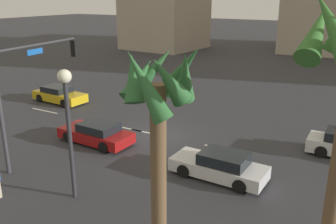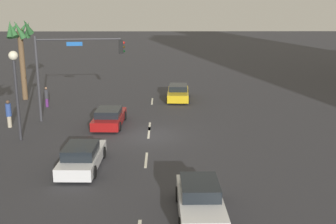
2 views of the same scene
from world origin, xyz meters
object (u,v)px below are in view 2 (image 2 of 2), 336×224
object	(u,v)px
car_5	(82,157)
pedestrian_1	(9,113)
streetlamp	(15,78)
car_3	(200,200)
palm_tree_1	(20,40)
traffic_signal	(68,63)
pedestrian_0	(47,96)
car_0	(109,117)
car_2	(178,93)

from	to	relation	value
car_5	pedestrian_1	size ratio (longest dim) A/B	2.40
streetlamp	pedestrian_1	bearing A→B (deg)	30.66
pedestrian_1	streetlamp	bearing A→B (deg)	-149.34
car_3	palm_tree_1	distance (m)	25.89
traffic_signal	palm_tree_1	xyz separation A→B (m)	(6.97, 5.62, 1.07)
palm_tree_1	traffic_signal	bearing A→B (deg)	-141.13
car_5	streetlamp	world-z (taller)	streetlamp
pedestrian_1	palm_tree_1	distance (m)	9.95
car_5	streetlamp	size ratio (longest dim) A/B	0.82
streetlamp	pedestrian_0	world-z (taller)	streetlamp
pedestrian_0	car_0	bearing A→B (deg)	-133.68
streetlamp	palm_tree_1	distance (m)	12.17
traffic_signal	pedestrian_1	bearing A→B (deg)	115.34
car_3	streetlamp	distance (m)	14.66
car_3	palm_tree_1	bearing A→B (deg)	32.73
car_5	traffic_signal	xyz separation A→B (m)	(9.37, 2.51, 3.62)
streetlamp	pedestrian_1	xyz separation A→B (m)	(2.81, 1.66, -2.94)
traffic_signal	pedestrian_0	xyz separation A→B (m)	(4.11, 2.90, -3.34)
car_0	palm_tree_1	world-z (taller)	palm_tree_1
car_0	pedestrian_1	size ratio (longest dim) A/B	2.39
car_2	palm_tree_1	size ratio (longest dim) A/B	0.64
car_5	pedestrian_1	distance (m)	9.88
car_3	car_5	bearing A→B (deg)	47.98
traffic_signal	car_2	bearing A→B (deg)	-50.04
car_5	pedestrian_0	world-z (taller)	pedestrian_0
car_0	streetlamp	bearing A→B (deg)	121.50
traffic_signal	streetlamp	size ratio (longest dim) A/B	1.12
pedestrian_0	palm_tree_1	bearing A→B (deg)	43.55
pedestrian_0	pedestrian_1	size ratio (longest dim) A/B	0.88
traffic_signal	car_5	bearing A→B (deg)	-165.02
car_2	pedestrian_1	world-z (taller)	pedestrian_1
car_5	streetlamp	bearing A→B (deg)	45.01
car_2	pedestrian_0	distance (m)	11.30
car_0	car_2	distance (m)	9.72
traffic_signal	pedestrian_1	world-z (taller)	traffic_signal
car_5	traffic_signal	size ratio (longest dim) A/B	0.73
car_3	pedestrian_0	distance (m)	21.61
car_5	pedestrian_1	world-z (taller)	pedestrian_1
car_0	pedestrian_0	distance (m)	8.09
car_0	pedestrian_1	world-z (taller)	pedestrian_1
car_3	pedestrian_0	world-z (taller)	pedestrian_0
car_5	pedestrian_0	distance (m)	14.52
car_0	streetlamp	world-z (taller)	streetlamp
palm_tree_1	car_5	bearing A→B (deg)	-153.56
car_0	car_2	bearing A→B (deg)	-31.88
car_2	pedestrian_1	distance (m)	14.75
car_2	traffic_signal	size ratio (longest dim) A/B	0.74
car_3	traffic_signal	world-z (taller)	traffic_signal
palm_tree_1	pedestrian_1	bearing A→B (deg)	-168.87
streetlamp	pedestrian_0	bearing A→B (deg)	4.42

